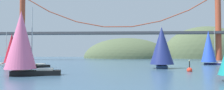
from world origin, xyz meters
name	(u,v)px	position (x,y,z in m)	size (l,w,h in m)	color
headland_right	(206,58)	(60.00, 135.00, 0.00)	(60.88, 44.00, 43.99)	#4C5B3D
headland_center	(126,58)	(5.00, 135.00, 0.00)	(60.17, 44.00, 28.25)	#4C5B3D
suspension_bridge	(118,31)	(0.00, 95.00, 15.29)	(138.66, 6.00, 34.42)	#A34228
sailboat_yellow_sail	(27,50)	(-21.91, 35.72, 4.69)	(8.11, 9.27, 10.66)	black
sailboat_blue_spinnaker	(209,47)	(30.35, 53.13, 5.68)	(9.42, 5.88, 11.66)	#191E4C
sailboat_pink_spinnaker	(22,42)	(-14.60, 17.78, 5.75)	(9.92, 6.29, 11.83)	black
sailboat_navy_sail	(162,47)	(12.23, 35.86, 5.39)	(6.48, 10.04, 11.19)	navy
sailboat_crimson_sail	(11,49)	(-29.78, 42.96, 4.91)	(8.14, 5.17, 9.95)	white
channel_buoy	(190,70)	(16.31, 27.06, 0.37)	(1.10, 1.10, 2.64)	red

